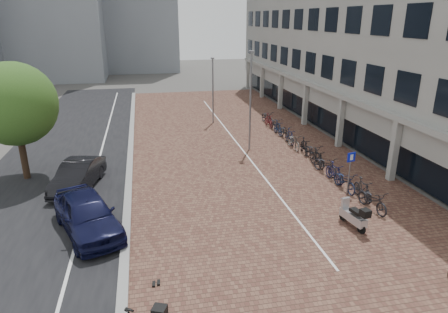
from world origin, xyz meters
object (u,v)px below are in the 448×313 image
Objects in this scene: scooter_front at (353,215)px; parking_sign at (350,167)px; car_dark at (78,175)px; car_navy at (87,214)px.

parking_sign is (1.37, 2.99, 0.91)m from scooter_front.
car_dark is 1.96× the size of parking_sign.
car_navy is 2.17× the size of parking_sign.
parking_sign is at bearing -1.10° from car_dark.
car_dark reaches higher than scooter_front.
car_navy is at bearing 160.63° from scooter_front.
car_dark is (-1.00, 4.70, -0.10)m from car_navy.
parking_sign reaches higher than scooter_front.
scooter_front is at bearing -127.78° from parking_sign.
scooter_front is 0.74× the size of parking_sign.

